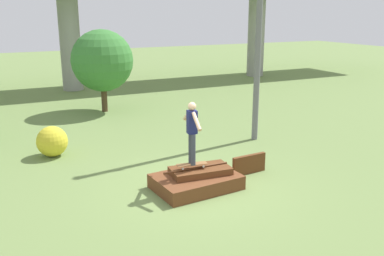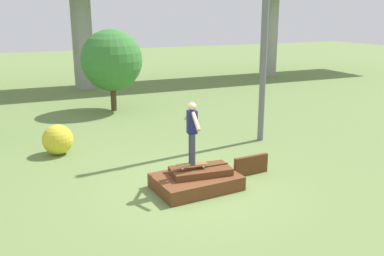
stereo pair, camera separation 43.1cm
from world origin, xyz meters
name	(u,v)px [view 1 (the left image)]	position (x,y,z in m)	size (l,w,h in m)	color
ground_plane	(196,188)	(0.00, 0.00, 0.00)	(80.00, 80.00, 0.00)	olive
scrap_pile	(197,180)	(0.02, 0.00, 0.22)	(2.13, 1.54, 0.56)	brown
scrap_plank_loose	(249,164)	(1.74, 0.28, 0.26)	(1.04, 0.17, 0.52)	#5B3319
skateboard	(192,164)	(-0.10, 0.03, 0.64)	(0.78, 0.31, 0.09)	brown
skater	(192,129)	(-0.10, 0.03, 1.54)	(0.25, 1.18, 1.54)	#383D4C
utility_pole	(259,14)	(3.69, 2.88, 4.15)	(1.30, 0.20, 8.05)	slate
tree_behind_right	(102,61)	(0.18, 9.28, 2.21)	(2.63, 2.63, 3.53)	#4C3823
bush_yellow_flowering	(52,141)	(-2.80, 4.10, 0.46)	(0.93, 0.93, 0.93)	gold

